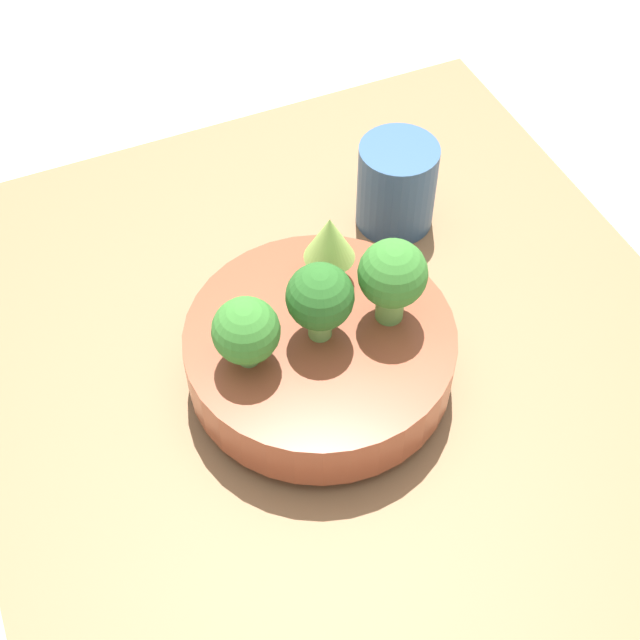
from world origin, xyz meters
The scene contains 8 objects.
ground_plane centered at (0.00, 0.00, 0.00)m, with size 6.00×6.00×0.00m, color beige.
table centered at (0.00, 0.00, 0.02)m, with size 0.86×0.73×0.05m.
bowl centered at (0.01, 0.03, 0.09)m, with size 0.26×0.26×0.07m.
romanesco_piece_near centered at (0.08, -0.01, 0.17)m, with size 0.05×0.05×0.08m.
broccoli_floret_back centered at (0.01, 0.10, 0.16)m, with size 0.06×0.06×0.07m.
broccoli_floret_front centered at (0.01, -0.04, 0.17)m, with size 0.06×0.06×0.09m.
broccoli_floret_center centered at (0.01, 0.03, 0.17)m, with size 0.06×0.06×0.08m.
cup centered at (0.19, -0.14, 0.10)m, with size 0.09×0.09×0.10m.
Camera 1 is at (-0.46, 0.23, 0.77)m, focal length 50.00 mm.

